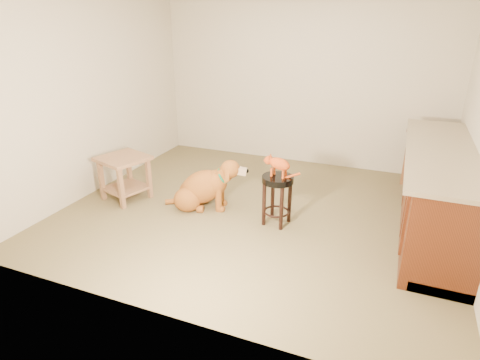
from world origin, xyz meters
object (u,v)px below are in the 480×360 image
at_px(golden_retriever, 203,188).
at_px(tabby_kitten, 278,164).
at_px(padded_stool, 277,190).
at_px(side_table, 124,171).
at_px(wood_stool, 424,155).

relative_size(golden_retriever, tabby_kitten, 2.45).
height_order(padded_stool, tabby_kitten, tabby_kitten).
height_order(padded_stool, side_table, padded_stool).
height_order(padded_stool, wood_stool, wood_stool).
distance_m(wood_stool, golden_retriever, 3.10).
relative_size(padded_stool, wood_stool, 0.71).
bearing_deg(golden_retriever, padded_stool, -18.08).
relative_size(padded_stool, golden_retriever, 0.55).
relative_size(side_table, tabby_kitten, 1.62).
height_order(wood_stool, tabby_kitten, tabby_kitten).
bearing_deg(wood_stool, tabby_kitten, -129.34).
bearing_deg(side_table, golden_retriever, 7.98).
xyz_separation_m(golden_retriever, tabby_kitten, (0.96, -0.06, 0.47)).
distance_m(padded_stool, side_table, 2.01).
bearing_deg(padded_stool, golden_retriever, 176.23).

